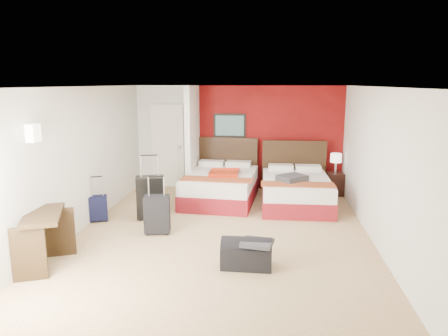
# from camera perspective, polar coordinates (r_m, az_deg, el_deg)

# --- Properties ---
(ground) EXTENTS (6.50, 6.50, 0.00)m
(ground) POSITION_cam_1_polar(r_m,az_deg,el_deg) (7.23, -0.28, -9.08)
(ground) COLOR tan
(ground) RESTS_ON ground
(room_walls) EXTENTS (5.02, 6.52, 2.50)m
(room_walls) POSITION_cam_1_polar(r_m,az_deg,el_deg) (8.53, -8.54, 2.74)
(room_walls) COLOR silver
(room_walls) RESTS_ON ground
(red_accent_panel) EXTENTS (3.50, 0.04, 2.50)m
(red_accent_panel) POSITION_cam_1_polar(r_m,az_deg,el_deg) (10.03, 6.23, 4.09)
(red_accent_panel) COLOR maroon
(red_accent_panel) RESTS_ON ground
(partition_wall) EXTENTS (0.12, 1.20, 2.50)m
(partition_wall) POSITION_cam_1_polar(r_m,az_deg,el_deg) (9.59, -4.35, 3.78)
(partition_wall) COLOR silver
(partition_wall) RESTS_ON ground
(entry_door) EXTENTS (0.82, 0.06, 2.05)m
(entry_door) POSITION_cam_1_polar(r_m,az_deg,el_deg) (10.35, -7.79, 3.03)
(entry_door) COLOR silver
(entry_door) RESTS_ON ground
(bed_left) EXTENTS (1.58, 2.16, 0.62)m
(bed_left) POSITION_cam_1_polar(r_m,az_deg,el_deg) (9.09, -0.46, -2.67)
(bed_left) COLOR white
(bed_left) RESTS_ON ground
(bed_right) EXTENTS (1.46, 2.04, 0.60)m
(bed_right) POSITION_cam_1_polar(r_m,az_deg,el_deg) (8.87, 9.85, -3.27)
(bed_right) COLOR white
(bed_right) RESTS_ON ground
(red_suitcase_open) EXTENTS (0.65, 0.86, 0.10)m
(red_suitcase_open) POSITION_cam_1_polar(r_m,az_deg,el_deg) (8.90, 0.09, -0.58)
(red_suitcase_open) COLOR #A3240E
(red_suitcase_open) RESTS_ON bed_left
(jacket_bundle) EXTENTS (0.68, 0.67, 0.13)m
(jacket_bundle) POSITION_cam_1_polar(r_m,az_deg,el_deg) (8.49, 9.37, -1.40)
(jacket_bundle) COLOR #3B3C41
(jacket_bundle) RESTS_ON bed_right
(nightstand) EXTENTS (0.41, 0.41, 0.52)m
(nightstand) POSITION_cam_1_polar(r_m,az_deg,el_deg) (9.93, 15.00, -2.13)
(nightstand) COLOR black
(nightstand) RESTS_ON ground
(table_lamp) EXTENTS (0.28, 0.28, 0.45)m
(table_lamp) POSITION_cam_1_polar(r_m,az_deg,el_deg) (9.83, 15.15, 0.63)
(table_lamp) COLOR silver
(table_lamp) RESTS_ON nightstand
(suitcase_black) EXTENTS (0.60, 0.47, 0.79)m
(suitcase_black) POSITION_cam_1_polar(r_m,az_deg,el_deg) (8.03, -10.09, -4.16)
(suitcase_black) COLOR black
(suitcase_black) RESTS_ON ground
(suitcase_charcoal) EXTENTS (0.47, 0.33, 0.64)m
(suitcase_charcoal) POSITION_cam_1_polar(r_m,az_deg,el_deg) (7.25, -9.20, -6.51)
(suitcase_charcoal) COLOR black
(suitcase_charcoal) RESTS_ON ground
(suitcase_navy) EXTENTS (0.39, 0.32, 0.46)m
(suitcase_navy) POSITION_cam_1_polar(r_m,az_deg,el_deg) (8.14, -16.94, -5.49)
(suitcase_navy) COLOR black
(suitcase_navy) RESTS_ON ground
(duffel_bag) EXTENTS (0.71, 0.38, 0.36)m
(duffel_bag) POSITION_cam_1_polar(r_m,az_deg,el_deg) (5.97, 3.11, -11.89)
(duffel_bag) COLOR black
(duffel_bag) RESTS_ON ground
(jacket_draped) EXTENTS (0.48, 0.43, 0.06)m
(jacket_draped) POSITION_cam_1_polar(r_m,az_deg,el_deg) (5.83, 4.60, -10.26)
(jacket_draped) COLOR #35363A
(jacket_draped) RESTS_ON duffel_bag
(desk) EXTENTS (0.81, 1.07, 0.80)m
(desk) POSITION_cam_1_polar(r_m,az_deg,el_deg) (6.38, -23.42, -9.14)
(desk) COLOR black
(desk) RESTS_ON ground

